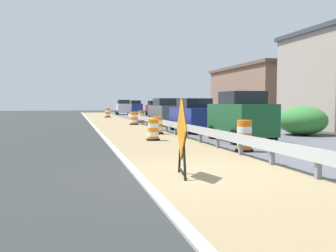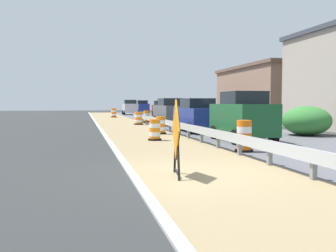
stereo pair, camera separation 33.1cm
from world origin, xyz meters
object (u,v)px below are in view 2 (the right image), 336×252
object	(u,v)px
traffic_barrel_farther	(139,119)
car_trailing_near_lane	(161,108)
car_lead_far_lane	(130,107)
warning_sign_diamond	(176,133)
traffic_barrel_far	(147,117)
car_distant_a	(196,110)
traffic_barrel_nearest	(244,137)
traffic_barrel_mid	(161,126)
car_lead_near_lane	(196,115)
car_distant_b	(242,117)
car_mid_far_lane	(178,110)
traffic_barrel_farthest	(114,113)
car_distant_c	(142,107)
car_trailing_far_lane	(170,112)
traffic_barrel_close	(155,131)

from	to	relation	value
traffic_barrel_farther	car_trailing_near_lane	size ratio (longest dim) A/B	0.22
car_lead_far_lane	warning_sign_diamond	bearing A→B (deg)	175.23
traffic_barrel_far	car_distant_a	bearing A→B (deg)	3.59
car_trailing_near_lane	car_distant_a	xyz separation A→B (m)	(0.16, -14.82, 0.04)
traffic_barrel_nearest	car_trailing_near_lane	distance (m)	36.06
traffic_barrel_mid	warning_sign_diamond	bearing A→B (deg)	-100.06
car_lead_near_lane	car_distant_b	bearing A→B (deg)	-176.39
warning_sign_diamond	car_mid_far_lane	size ratio (longest dim) A/B	0.40
traffic_barrel_far	car_mid_far_lane	xyz separation A→B (m)	(4.36, 5.80, 0.51)
traffic_barrel_far	traffic_barrel_farther	size ratio (longest dim) A/B	1.04
traffic_barrel_nearest	car_distant_a	xyz separation A→B (m)	(4.70, 20.95, 0.54)
traffic_barrel_mid	traffic_barrel_far	size ratio (longest dim) A/B	0.95
traffic_barrel_farthest	car_distant_b	size ratio (longest dim) A/B	0.27
car_trailing_near_lane	traffic_barrel_farthest	bearing A→B (deg)	-66.77
car_lead_near_lane	car_mid_far_lane	distance (m)	17.58
traffic_barrel_farther	car_distant_c	distance (m)	34.09
car_lead_near_lane	car_trailing_far_lane	bearing A→B (deg)	-1.09
car_lead_far_lane	car_distant_b	xyz separation A→B (m)	(0.18, -39.46, 0.03)
traffic_barrel_nearest	traffic_barrel_mid	xyz separation A→B (m)	(-1.35, 8.05, -0.07)
traffic_barrel_nearest	car_distant_a	distance (m)	21.48
car_trailing_near_lane	car_distant_a	size ratio (longest dim) A/B	1.08
traffic_barrel_far	car_distant_a	xyz separation A→B (m)	(4.70, 0.29, 0.58)
traffic_barrel_far	car_mid_far_lane	distance (m)	7.27
warning_sign_diamond	car_trailing_far_lane	xyz separation A→B (m)	(4.67, 20.44, 0.02)
traffic_barrel_farthest	car_trailing_near_lane	xyz separation A→B (m)	(6.45, 2.89, 0.52)
traffic_barrel_nearest	traffic_barrel_farthest	distance (m)	32.94
car_trailing_near_lane	car_lead_far_lane	world-z (taller)	car_lead_far_lane
traffic_barrel_close	car_trailing_near_lane	distance (m)	31.86
car_distant_b	traffic_barrel_close	bearing A→B (deg)	72.30
traffic_barrel_farther	car_mid_far_lane	xyz separation A→B (m)	(5.59, 9.18, 0.53)
traffic_barrel_mid	car_lead_far_lane	world-z (taller)	car_lead_far_lane
car_trailing_near_lane	car_distant_b	bearing A→B (deg)	-6.34
traffic_barrel_close	traffic_barrel_mid	xyz separation A→B (m)	(0.99, 3.39, -0.00)
traffic_barrel_close	traffic_barrel_nearest	bearing A→B (deg)	-63.38
car_trailing_far_lane	traffic_barrel_farther	bearing A→B (deg)	73.79
traffic_barrel_nearest	traffic_barrel_mid	world-z (taller)	traffic_barrel_nearest
car_lead_far_lane	car_distant_b	world-z (taller)	car_distant_b
car_mid_far_lane	car_distant_a	bearing A→B (deg)	1.76
car_distant_a	car_trailing_near_lane	bearing A→B (deg)	179.55
car_lead_far_lane	car_distant_c	bearing A→B (deg)	-20.18
traffic_barrel_mid	traffic_barrel_farthest	world-z (taller)	traffic_barrel_farthest
traffic_barrel_far	car_distant_b	xyz separation A→B (m)	(1.45, -17.25, 0.65)
traffic_barrel_farthest	car_mid_far_lane	bearing A→B (deg)	-45.68
warning_sign_diamond	car_trailing_far_lane	distance (m)	20.97
car_trailing_near_lane	car_distant_c	world-z (taller)	car_distant_c
car_trailing_near_lane	car_distant_b	xyz separation A→B (m)	(-3.09, -32.36, 0.10)
car_lead_near_lane	car_distant_a	world-z (taller)	car_distant_a
traffic_barrel_mid	traffic_barrel_close	bearing A→B (deg)	-106.22
car_mid_far_lane	traffic_barrel_farthest	bearing A→B (deg)	-137.40
car_trailing_far_lane	car_distant_b	world-z (taller)	car_distant_b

